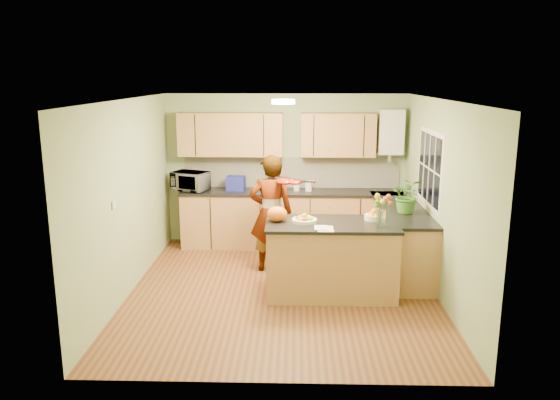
{
  "coord_description": "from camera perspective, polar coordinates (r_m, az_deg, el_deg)",
  "views": [
    {
      "loc": [
        0.16,
        -6.81,
        2.79
      ],
      "look_at": [
        -0.05,
        0.5,
        1.12
      ],
      "focal_mm": 35.0,
      "sensor_mm": 36.0,
      "label": 1
    }
  ],
  "objects": [
    {
      "name": "flower_vase",
      "position": [
        6.79,
        10.65,
        -0.27
      ],
      "size": [
        0.25,
        0.25,
        0.47
      ],
      "rotation": [
        0.0,
        0.0,
        0.07
      ],
      "color": "silver",
      "rests_on": "peninsula_island"
    },
    {
      "name": "orange_bowl",
      "position": [
        7.16,
        9.77,
        -1.61
      ],
      "size": [
        0.24,
        0.24,
        0.14
      ],
      "color": "#F8EFC6",
      "rests_on": "peninsula_island"
    },
    {
      "name": "peninsula_island",
      "position": [
        7.11,
        5.36,
        -6.1
      ],
      "size": [
        1.68,
        0.86,
        0.96
      ],
      "color": "#A27141",
      "rests_on": "floor"
    },
    {
      "name": "splashback",
      "position": [
        9.18,
        1.23,
        2.92
      ],
      "size": [
        3.6,
        0.02,
        0.52
      ],
      "primitive_type": "cube",
      "color": "white",
      "rests_on": "back_counter"
    },
    {
      "name": "kettle",
      "position": [
        8.96,
        -0.26,
        1.83
      ],
      "size": [
        0.17,
        0.17,
        0.32
      ],
      "rotation": [
        0.0,
        0.0,
        0.01
      ],
      "color": "silver",
      "rests_on": "back_counter"
    },
    {
      "name": "ceiling_lamp",
      "position": [
        7.12,
        0.34,
        10.24
      ],
      "size": [
        0.3,
        0.3,
        0.07
      ],
      "color": "#FFEABF",
      "rests_on": "ceiling"
    },
    {
      "name": "potted_plant",
      "position": [
        7.65,
        13.2,
        0.45
      ],
      "size": [
        0.55,
        0.51,
        0.49
      ],
      "primitive_type": "imported",
      "rotation": [
        0.0,
        0.0,
        -0.33
      ],
      "color": "#417E2A",
      "rests_on": "right_counter"
    },
    {
      "name": "fruit_dish",
      "position": [
        6.95,
        2.57,
        -1.99
      ],
      "size": [
        0.32,
        0.32,
        0.11
      ],
      "color": "#F8EFC6",
      "rests_on": "peninsula_island"
    },
    {
      "name": "wall_front",
      "position": [
        4.81,
        -0.37,
        -5.77
      ],
      "size": [
        4.0,
        0.02,
        2.5
      ],
      "primitive_type": "cube",
      "color": "#8CA173",
      "rests_on": "floor"
    },
    {
      "name": "floor",
      "position": [
        7.36,
        0.26,
        -9.39
      ],
      "size": [
        4.5,
        4.5,
        0.0
      ],
      "primitive_type": "plane",
      "color": "brown",
      "rests_on": "ground"
    },
    {
      "name": "light_switch",
      "position": [
        6.73,
        -16.99,
        -0.46
      ],
      "size": [
        0.02,
        0.09,
        0.09
      ],
      "primitive_type": "cube",
      "color": "white",
      "rests_on": "wall_left"
    },
    {
      "name": "microwave",
      "position": [
        9.08,
        -9.36,
        1.96
      ],
      "size": [
        0.67,
        0.57,
        0.31
      ],
      "primitive_type": "imported",
      "rotation": [
        0.0,
        0.0,
        -0.41
      ],
      "color": "white",
      "rests_on": "back_counter"
    },
    {
      "name": "violin",
      "position": [
        7.51,
        0.49,
        1.97
      ],
      "size": [
        0.7,
        0.61,
        0.17
      ],
      "primitive_type": null,
      "rotation": [
        0.17,
        0.0,
        -0.61
      ],
      "color": "#4E0904",
      "rests_on": "violinist"
    },
    {
      "name": "right_counter",
      "position": [
        8.15,
        12.48,
        -3.96
      ],
      "size": [
        0.62,
        2.24,
        0.94
      ],
      "color": "#A27141",
      "rests_on": "floor"
    },
    {
      "name": "boiler",
      "position": [
        9.07,
        11.48,
        6.99
      ],
      "size": [
        0.4,
        0.3,
        0.86
      ],
      "color": "white",
      "rests_on": "wall_back"
    },
    {
      "name": "window_right",
      "position": [
        7.73,
        15.34,
        3.2
      ],
      "size": [
        0.01,
        1.3,
        1.05
      ],
      "color": "white",
      "rests_on": "wall_right"
    },
    {
      "name": "wall_back",
      "position": [
        9.19,
        0.61,
        3.24
      ],
      "size": [
        4.0,
        0.02,
        2.5
      ],
      "primitive_type": "cube",
      "color": "#8CA173",
      "rests_on": "floor"
    },
    {
      "name": "wall_left",
      "position": [
        7.31,
        -15.61,
        0.24
      ],
      "size": [
        0.02,
        4.5,
        2.5
      ],
      "primitive_type": "cube",
      "color": "#8CA173",
      "rests_on": "floor"
    },
    {
      "name": "upper_cabinets",
      "position": [
        8.94,
        -0.54,
        6.86
      ],
      "size": [
        3.2,
        0.34,
        0.7
      ],
      "color": "#A27141",
      "rests_on": "wall_back"
    },
    {
      "name": "back_counter",
      "position": [
        9.06,
        1.2,
        -1.94
      ],
      "size": [
        3.64,
        0.62,
        0.94
      ],
      "color": "#A27141",
      "rests_on": "floor"
    },
    {
      "name": "papers",
      "position": [
        6.68,
        4.75,
        -3.0
      ],
      "size": [
        0.2,
        0.27,
        0.01
      ],
      "primitive_type": "cube",
      "color": "white",
      "rests_on": "peninsula_island"
    },
    {
      "name": "blue_box",
      "position": [
        9.01,
        -4.64,
        1.76
      ],
      "size": [
        0.31,
        0.24,
        0.24
      ],
      "primitive_type": "cube",
      "rotation": [
        0.0,
        0.0,
        -0.1
      ],
      "color": "navy",
      "rests_on": "back_counter"
    },
    {
      "name": "orange_bag",
      "position": [
        6.98,
        -0.31,
        -1.47
      ],
      "size": [
        0.32,
        0.3,
        0.19
      ],
      "primitive_type": "ellipsoid",
      "rotation": [
        0.0,
        0.0,
        0.41
      ],
      "color": "orange",
      "rests_on": "peninsula_island"
    },
    {
      "name": "jar_white",
      "position": [
        8.94,
        3.02,
        1.49
      ],
      "size": [
        0.15,
        0.15,
        0.17
      ],
      "primitive_type": "cylinder",
      "rotation": [
        0.0,
        0.0,
        0.42
      ],
      "color": "white",
      "rests_on": "back_counter"
    },
    {
      "name": "wall_right",
      "position": [
        7.22,
        16.36,
        0.04
      ],
      "size": [
        0.02,
        4.5,
        2.5
      ],
      "primitive_type": "cube",
      "color": "#8CA173",
      "rests_on": "floor"
    },
    {
      "name": "violinist",
      "position": [
        7.84,
        -0.95,
        -1.4
      ],
      "size": [
        0.64,
        0.44,
        1.71
      ],
      "primitive_type": "imported",
      "rotation": [
        0.0,
        0.0,
        3.19
      ],
      "color": "#EEAE91",
      "rests_on": "floor"
    },
    {
      "name": "ceiling",
      "position": [
        6.82,
        0.29,
        10.45
      ],
      "size": [
        4.0,
        4.5,
        0.02
      ],
      "primitive_type": "cube",
      "color": "white",
      "rests_on": "wall_back"
    },
    {
      "name": "jar_cream",
      "position": [
        8.95,
        1.74,
        1.45
      ],
      "size": [
        0.12,
        0.12,
        0.15
      ],
      "primitive_type": "cylinder",
      "rotation": [
        0.0,
        0.0,
        0.26
      ],
      "color": "#F8EFC6",
      "rests_on": "back_counter"
    }
  ]
}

